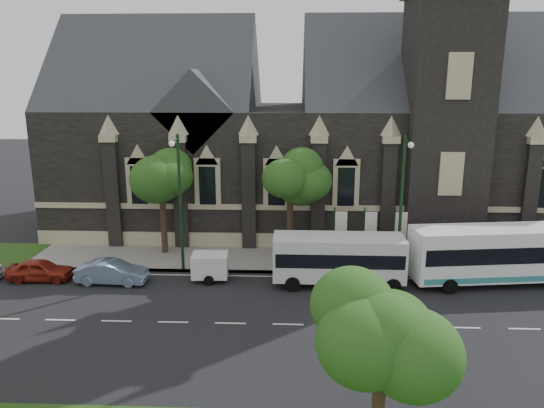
# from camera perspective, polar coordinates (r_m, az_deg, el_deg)

# --- Properties ---
(ground) EXTENTS (160.00, 160.00, 0.00)m
(ground) POSITION_cam_1_polar(r_m,az_deg,el_deg) (27.17, -4.70, -13.19)
(ground) COLOR black
(ground) RESTS_ON ground
(sidewalk) EXTENTS (80.00, 5.00, 0.15)m
(sidewalk) POSITION_cam_1_polar(r_m,az_deg,el_deg) (35.81, -2.86, -6.16)
(sidewalk) COLOR gray
(sidewalk) RESTS_ON ground
(museum) EXTENTS (40.00, 17.70, 29.90)m
(museum) POSITION_cam_1_polar(r_m,az_deg,el_deg) (43.02, 5.00, 8.28)
(museum) COLOR black
(museum) RESTS_ON ground
(tree_park_east) EXTENTS (3.40, 3.40, 6.28)m
(tree_park_east) POSITION_cam_1_polar(r_m,az_deg,el_deg) (16.86, 12.79, -13.80)
(tree_park_east) COLOR black
(tree_park_east) RESTS_ON ground
(tree_walk_right) EXTENTS (4.08, 4.08, 7.80)m
(tree_walk_right) POSITION_cam_1_polar(r_m,az_deg,el_deg) (35.31, 2.41, 3.23)
(tree_walk_right) COLOR black
(tree_walk_right) RESTS_ON ground
(tree_walk_left) EXTENTS (3.91, 3.91, 7.64)m
(tree_walk_left) POSITION_cam_1_polar(r_m,az_deg,el_deg) (36.44, -11.93, 3.14)
(tree_walk_left) COLOR black
(tree_walk_left) RESTS_ON ground
(street_lamp_near) EXTENTS (0.36, 1.88, 9.00)m
(street_lamp_near) POSITION_cam_1_polar(r_m,az_deg,el_deg) (32.64, 14.40, 0.65)
(street_lamp_near) COLOR black
(street_lamp_near) RESTS_ON ground
(street_lamp_mid) EXTENTS (0.36, 1.88, 9.00)m
(street_lamp_mid) POSITION_cam_1_polar(r_m,az_deg,el_deg) (32.71, -10.34, 0.89)
(street_lamp_mid) COLOR black
(street_lamp_mid) RESTS_ON ground
(banner_flag_left) EXTENTS (0.90, 0.10, 4.00)m
(banner_flag_left) POSITION_cam_1_polar(r_m,az_deg,el_deg) (34.61, 7.45, -2.95)
(banner_flag_left) COLOR black
(banner_flag_left) RESTS_ON ground
(banner_flag_center) EXTENTS (0.90, 0.10, 4.00)m
(banner_flag_center) POSITION_cam_1_polar(r_m,az_deg,el_deg) (34.85, 10.74, -2.97)
(banner_flag_center) COLOR black
(banner_flag_center) RESTS_ON ground
(banner_flag_right) EXTENTS (0.90, 0.10, 4.00)m
(banner_flag_right) POSITION_cam_1_polar(r_m,az_deg,el_deg) (35.20, 13.96, -2.97)
(banner_flag_right) COLOR black
(banner_flag_right) RESTS_ON ground
(tour_coach) EXTENTS (12.47, 4.10, 3.57)m
(tour_coach) POSITION_cam_1_polar(r_m,az_deg,el_deg) (34.55, 25.22, -5.00)
(tour_coach) COLOR white
(tour_coach) RESTS_ON ground
(shuttle_bus) EXTENTS (7.93, 2.80, 3.06)m
(shuttle_bus) POSITION_cam_1_polar(r_m,az_deg,el_deg) (31.43, 7.48, -5.91)
(shuttle_bus) COLOR silver
(shuttle_bus) RESTS_ON ground
(box_trailer) EXTENTS (3.24, 1.91, 1.71)m
(box_trailer) POSITION_cam_1_polar(r_m,az_deg,el_deg) (32.28, -6.96, -6.84)
(box_trailer) COLOR silver
(box_trailer) RESTS_ON ground
(sedan) EXTENTS (4.41, 1.68, 1.44)m
(sedan) POSITION_cam_1_polar(r_m,az_deg,el_deg) (33.19, -17.50, -7.29)
(sedan) COLOR #768BAA
(sedan) RESTS_ON ground
(car_far_red) EXTENTS (4.04, 1.74, 1.36)m
(car_far_red) POSITION_cam_1_polar(r_m,az_deg,el_deg) (35.26, -24.56, -6.74)
(car_far_red) COLOR maroon
(car_far_red) RESTS_ON ground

